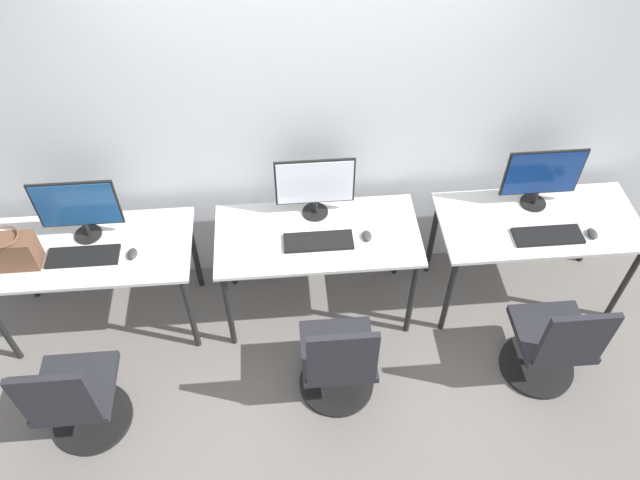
% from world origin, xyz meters
% --- Properties ---
extents(ground_plane, '(20.00, 20.00, 0.00)m').
position_xyz_m(ground_plane, '(0.00, 0.00, 0.00)').
color(ground_plane, slate).
extents(wall_back, '(12.00, 0.05, 2.80)m').
position_xyz_m(wall_back, '(0.00, 0.74, 1.40)').
color(wall_back, silver).
rests_on(wall_back, ground_plane).
extents(desk_left, '(1.28, 0.62, 0.75)m').
position_xyz_m(desk_left, '(-1.43, 0.31, 0.67)').
color(desk_left, silver).
rests_on(desk_left, ground_plane).
extents(monitor_left, '(0.50, 0.17, 0.44)m').
position_xyz_m(monitor_left, '(-1.43, 0.42, 0.99)').
color(monitor_left, black).
rests_on(monitor_left, desk_left).
extents(keyboard_left, '(0.43, 0.15, 0.02)m').
position_xyz_m(keyboard_left, '(-1.43, 0.24, 0.76)').
color(keyboard_left, black).
rests_on(keyboard_left, desk_left).
extents(mouse_left, '(0.06, 0.09, 0.03)m').
position_xyz_m(mouse_left, '(-1.13, 0.23, 0.77)').
color(mouse_left, '#333333').
rests_on(mouse_left, desk_left).
extents(office_chair_left, '(0.48, 0.48, 0.86)m').
position_xyz_m(office_chair_left, '(-1.46, -0.50, 0.34)').
color(office_chair_left, black).
rests_on(office_chair_left, ground_plane).
extents(desk_center, '(1.28, 0.62, 0.75)m').
position_xyz_m(desk_center, '(0.00, 0.31, 0.67)').
color(desk_center, silver).
rests_on(desk_center, ground_plane).
extents(monitor_center, '(0.50, 0.17, 0.44)m').
position_xyz_m(monitor_center, '(0.00, 0.50, 0.99)').
color(monitor_center, black).
rests_on(monitor_center, desk_center).
extents(keyboard_center, '(0.43, 0.15, 0.02)m').
position_xyz_m(keyboard_center, '(0.00, 0.24, 0.76)').
color(keyboard_center, black).
rests_on(keyboard_center, desk_center).
extents(mouse_center, '(0.06, 0.09, 0.03)m').
position_xyz_m(mouse_center, '(0.30, 0.25, 0.77)').
color(mouse_center, '#333333').
rests_on(mouse_center, desk_center).
extents(office_chair_center, '(0.48, 0.48, 0.86)m').
position_xyz_m(office_chair_center, '(0.07, -0.38, 0.34)').
color(office_chair_center, black).
rests_on(office_chair_center, ground_plane).
extents(desk_right, '(1.28, 0.62, 0.75)m').
position_xyz_m(desk_right, '(1.43, 0.31, 0.67)').
color(desk_right, silver).
rests_on(desk_right, ground_plane).
extents(monitor_right, '(0.50, 0.17, 0.44)m').
position_xyz_m(monitor_right, '(1.43, 0.47, 0.99)').
color(monitor_right, black).
rests_on(monitor_right, desk_right).
extents(keyboard_right, '(0.43, 0.15, 0.02)m').
position_xyz_m(keyboard_right, '(1.43, 0.17, 0.76)').
color(keyboard_right, black).
rests_on(keyboard_right, desk_right).
extents(mouse_right, '(0.06, 0.09, 0.03)m').
position_xyz_m(mouse_right, '(1.71, 0.16, 0.77)').
color(mouse_right, '#333333').
rests_on(mouse_right, desk_right).
extents(office_chair_right, '(0.48, 0.48, 0.86)m').
position_xyz_m(office_chair_right, '(1.40, -0.37, 0.34)').
color(office_chair_right, black).
rests_on(office_chair_right, ground_plane).
extents(handbag, '(0.30, 0.18, 0.25)m').
position_xyz_m(handbag, '(-1.81, 0.22, 0.87)').
color(handbag, brown).
rests_on(handbag, desk_left).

